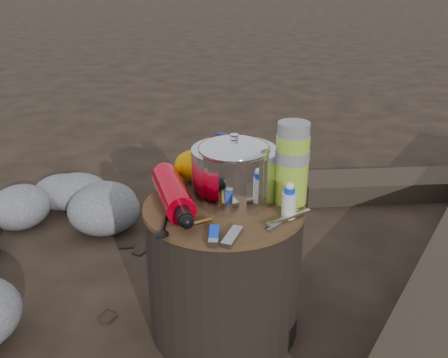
% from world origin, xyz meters
% --- Properties ---
extents(ground, '(60.00, 60.00, 0.00)m').
position_xyz_m(ground, '(0.00, 0.00, 0.00)').
color(ground, black).
rests_on(ground, ground).
extents(stump, '(0.44, 0.44, 0.40)m').
position_xyz_m(stump, '(0.00, 0.00, 0.20)').
color(stump, black).
rests_on(stump, ground).
extents(rock_ring, '(0.50, 1.09, 0.22)m').
position_xyz_m(rock_ring, '(-0.80, 0.16, 0.11)').
color(rock_ring, slate).
rests_on(rock_ring, ground).
extents(log_small, '(1.16, 0.57, 0.10)m').
position_xyz_m(log_small, '(0.68, 1.14, 0.05)').
color(log_small, '#31281F').
rests_on(log_small, ground).
extents(foil_windscreen, '(0.24, 0.24, 0.14)m').
position_xyz_m(foil_windscreen, '(0.01, 0.06, 0.47)').
color(foil_windscreen, '#B9B9C0').
rests_on(foil_windscreen, stump).
extents(camping_pot, '(0.19, 0.19, 0.19)m').
position_xyz_m(camping_pot, '(0.02, 0.02, 0.50)').
color(camping_pot, silver).
rests_on(camping_pot, stump).
extents(fuel_bottle, '(0.23, 0.31, 0.08)m').
position_xyz_m(fuel_bottle, '(-0.13, -0.03, 0.44)').
color(fuel_bottle, '#BB0012').
rests_on(fuel_bottle, stump).
extents(thermos, '(0.09, 0.09, 0.22)m').
position_xyz_m(thermos, '(0.17, 0.07, 0.51)').
color(thermos, '#93B72D').
rests_on(thermos, stump).
extents(travel_mug, '(0.08, 0.08, 0.12)m').
position_xyz_m(travel_mug, '(0.10, 0.12, 0.46)').
color(travel_mug, black).
rests_on(travel_mug, stump).
extents(stuff_sack, '(0.14, 0.11, 0.10)m').
position_xyz_m(stuff_sack, '(-0.12, 0.14, 0.45)').
color(stuff_sack, '#DF9200').
rests_on(stuff_sack, stump).
extents(food_pouch, '(0.11, 0.06, 0.14)m').
position_xyz_m(food_pouch, '(-0.03, 0.18, 0.47)').
color(food_pouch, '#171C52').
rests_on(food_pouch, stump).
extents(lighter, '(0.04, 0.09, 0.02)m').
position_xyz_m(lighter, '(0.02, -0.17, 0.41)').
color(lighter, blue).
rests_on(lighter, stump).
extents(multitool, '(0.04, 0.10, 0.01)m').
position_xyz_m(multitool, '(0.06, -0.17, 0.41)').
color(multitool, '#AFAFB4').
rests_on(multitool, stump).
extents(pot_grabber, '(0.11, 0.14, 0.01)m').
position_xyz_m(pot_grabber, '(0.17, -0.05, 0.41)').
color(pot_grabber, '#AFAFB4').
rests_on(pot_grabber, stump).
extents(spork, '(0.06, 0.13, 0.01)m').
position_xyz_m(spork, '(-0.12, -0.14, 0.41)').
color(spork, black).
rests_on(spork, stump).
extents(squeeze_bottle, '(0.04, 0.04, 0.09)m').
position_xyz_m(squeeze_bottle, '(0.18, -0.03, 0.45)').
color(squeeze_bottle, silver).
rests_on(squeeze_bottle, stump).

